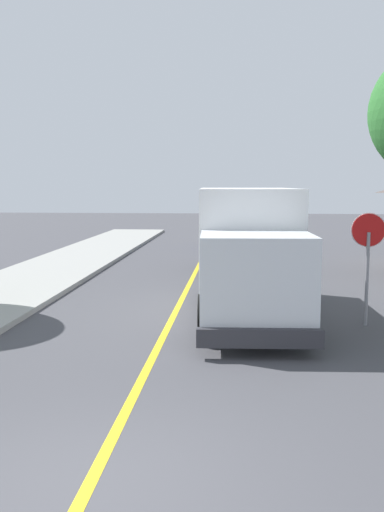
# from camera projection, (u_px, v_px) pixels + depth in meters

# --- Properties ---
(ground_plane) EXTENTS (120.00, 120.00, 0.00)m
(ground_plane) POSITION_uv_depth(u_px,v_px,m) (90.00, 484.00, 6.34)
(ground_plane) COLOR #424247
(centre_line_yellow) EXTENTS (0.16, 56.00, 0.01)m
(centre_line_yellow) POSITION_uv_depth(u_px,v_px,m) (181.00, 301.00, 16.22)
(centre_line_yellow) COLOR gold
(centre_line_yellow) RESTS_ON ground
(box_truck) EXTENTS (2.73, 7.28, 3.20)m
(box_truck) POSITION_uv_depth(u_px,v_px,m) (248.00, 246.00, 14.41)
(box_truck) COLOR white
(box_truck) RESTS_ON ground
(parked_car_near) EXTENTS (1.88, 4.43, 1.67)m
(parked_car_near) POSITION_uv_depth(u_px,v_px,m) (239.00, 250.00, 22.10)
(parked_car_near) COLOR black
(parked_car_near) RESTS_ON ground
(parked_car_mid) EXTENTS (1.92, 4.45, 1.67)m
(parked_car_mid) POSITION_uv_depth(u_px,v_px,m) (238.00, 233.00, 29.48)
(parked_car_mid) COLOR #2D4793
(parked_car_mid) RESTS_ON ground
(parked_car_far) EXTENTS (2.02, 4.48, 1.67)m
(parked_car_far) POSITION_uv_depth(u_px,v_px,m) (239.00, 224.00, 36.32)
(parked_car_far) COLOR #B7B7BC
(parked_car_far) RESTS_ON ground
(stop_sign) EXTENTS (0.80, 0.10, 2.65)m
(stop_sign) POSITION_uv_depth(u_px,v_px,m) (368.00, 247.00, 13.26)
(stop_sign) COLOR gray
(stop_sign) RESTS_ON ground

